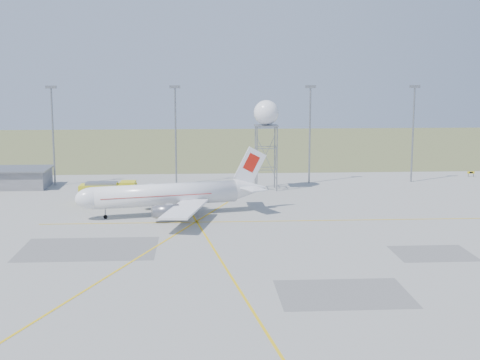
{
  "coord_description": "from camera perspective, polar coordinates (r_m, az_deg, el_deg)",
  "views": [
    {
      "loc": [
        -5.19,
        -72.29,
        23.41
      ],
      "look_at": [
        1.74,
        40.0,
        5.0
      ],
      "focal_mm": 50.0,
      "sensor_mm": 36.0,
      "label": 1
    }
  ],
  "objects": [
    {
      "name": "taxi_sign_near",
      "position": [
        158.18,
        19.11,
        0.59
      ],
      "size": [
        1.6,
        0.17,
        1.2
      ],
      "color": "black",
      "rests_on": "ground"
    },
    {
      "name": "airliner_main",
      "position": [
        110.12,
        -6.04,
        -1.27
      ],
      "size": [
        31.71,
        30.26,
        10.87
      ],
      "rotation": [
        0.0,
        0.0,
        3.37
      ],
      "color": "white",
      "rests_on": "ground"
    },
    {
      "name": "ground",
      "position": [
        76.16,
        0.55,
        -8.61
      ],
      "size": [
        400.0,
        400.0,
        0.0
      ],
      "primitive_type": "plane",
      "color": "#A1A29C",
      "rests_on": "ground"
    },
    {
      "name": "grass_strip",
      "position": [
        213.64,
        -2.12,
        3.0
      ],
      "size": [
        400.0,
        120.0,
        0.03
      ],
      "primitive_type": "cube",
      "color": "#576135",
      "rests_on": "ground"
    },
    {
      "name": "mast_c",
      "position": [
        140.68,
        5.99,
        4.62
      ],
      "size": [
        2.2,
        0.5,
        20.5
      ],
      "color": "gray",
      "rests_on": "ground"
    },
    {
      "name": "mast_a",
      "position": [
        141.92,
        -15.69,
        4.36
      ],
      "size": [
        2.2,
        0.5,
        20.5
      ],
      "color": "gray",
      "rests_on": "ground"
    },
    {
      "name": "fire_truck",
      "position": [
        121.32,
        -11.05,
        -1.09
      ],
      "size": [
        10.03,
        4.17,
        3.99
      ],
      "rotation": [
        0.0,
        0.0,
        -0.02
      ],
      "color": "gold",
      "rests_on": "ground"
    },
    {
      "name": "mast_d",
      "position": [
        145.93,
        14.57,
        4.54
      ],
      "size": [
        2.2,
        0.5,
        20.5
      ],
      "color": "gray",
      "rests_on": "ground"
    },
    {
      "name": "building_grey",
      "position": [
        143.59,
        -19.58,
        0.16
      ],
      "size": [
        19.0,
        10.0,
        3.9
      ],
      "color": "gray",
      "rests_on": "ground"
    },
    {
      "name": "mast_b",
      "position": [
        138.84,
        -5.52,
        4.56
      ],
      "size": [
        2.2,
        0.5,
        20.5
      ],
      "color": "gray",
      "rests_on": "ground"
    },
    {
      "name": "radar_tower",
      "position": [
        132.18,
        2.24,
        3.45
      ],
      "size": [
        4.91,
        4.91,
        17.79
      ],
      "color": "gray",
      "rests_on": "ground"
    }
  ]
}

